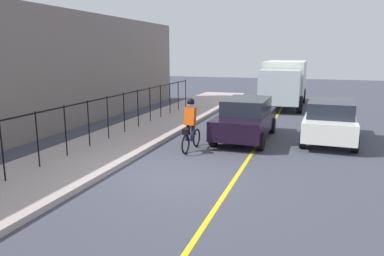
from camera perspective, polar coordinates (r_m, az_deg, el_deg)
The scene contains 9 objects.
ground_plane at distance 10.29m, azimuth -2.58°, elevation -7.44°, with size 80.00×80.00×0.00m, color #3E404D.
lane_line_centre at distance 9.85m, azimuth 6.22°, elevation -8.36°, with size 36.00×0.12×0.01m, color yellow.
sidewalk at distance 11.87m, azimuth -18.14°, elevation -5.03°, with size 40.00×3.20×0.15m, color #AA9C99.
building_wall at distance 15.29m, azimuth -25.21°, elevation 7.61°, with size 28.00×0.80×5.15m, color slate.
iron_fence at distance 12.62m, azimuth -17.25°, elevation 1.56°, with size 21.14×0.04×1.60m.
cyclist_lead at distance 12.67m, azimuth -0.25°, elevation 0.49°, with size 1.71×0.37×1.83m.
patrol_sedan at distance 15.01m, azimuth 20.44°, elevation 1.17°, with size 4.46×2.04×1.58m.
parked_sedan_rear at distance 14.58m, azimuth 8.26°, elevation 1.50°, with size 4.42×1.97×1.58m.
box_truck_background at distance 23.93m, azimuth 13.97°, elevation 6.96°, with size 6.71×2.54×2.78m.
Camera 1 is at (-9.06, -3.53, 3.36)m, focal length 34.70 mm.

